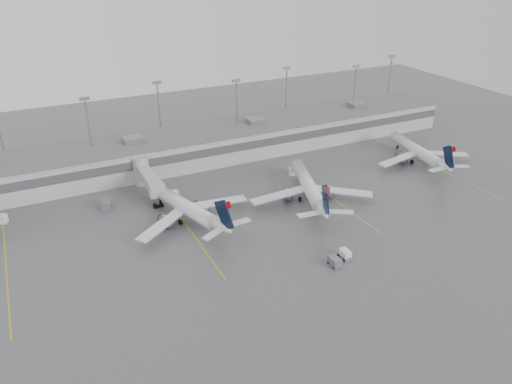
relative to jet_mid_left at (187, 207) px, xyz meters
name	(u,v)px	position (x,y,z in m)	size (l,w,h in m)	color
ground	(321,266)	(16.58, -27.30, -3.16)	(260.00, 260.00, 0.00)	#525254
terminal	(207,144)	(16.57, 30.68, 1.01)	(152.00, 17.00, 9.45)	#A3A39E
light_masts	(198,111)	(16.58, 36.45, 8.87)	(142.40, 8.00, 20.60)	gray
jet_bridge_right	(146,175)	(-3.92, 18.42, 0.71)	(4.00, 17.20, 7.00)	#9B9EA0
stand_markings	(263,210)	(16.58, -3.30, -3.15)	(105.25, 40.00, 0.01)	gold
jet_mid_left	(187,207)	(0.00, 0.00, 0.00)	(26.84, 30.54, 10.16)	silver
jet_mid_right	(309,187)	(28.68, -3.26, 0.09)	(27.42, 31.24, 10.45)	silver
jet_far_right	(419,152)	(67.22, 2.86, -0.11)	(26.70, 30.17, 9.81)	silver
baggage_tug	(345,255)	(22.09, -27.03, -2.47)	(1.83, 2.77, 1.76)	white
baggage_cart	(335,262)	(18.89, -28.23, -2.26)	(1.58, 2.71, 1.73)	slate
gse_uld_a	(0,219)	(-36.22, 16.51, -2.25)	(2.57, 1.71, 1.82)	white
gse_uld_b	(173,195)	(0.52, 11.55, -2.32)	(2.37, 1.58, 1.68)	white
gse_uld_c	(294,171)	(32.60, 10.62, -2.29)	(2.46, 1.64, 1.74)	white
gse_loader	(106,205)	(-14.60, 12.93, -2.15)	(2.01, 3.21, 2.01)	slate
cone_a	(42,222)	(-28.32, 12.31, -2.85)	(0.38, 0.38, 0.61)	red
cone_b	(134,204)	(-8.71, 11.75, -2.82)	(0.43, 0.43, 0.68)	red
cone_c	(301,183)	(31.31, 4.55, -2.85)	(0.39, 0.39, 0.61)	red
cone_d	(402,150)	(68.88, 11.25, -2.79)	(0.47, 0.47, 0.74)	red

